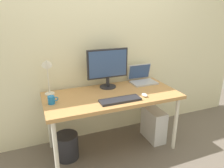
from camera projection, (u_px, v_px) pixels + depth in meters
The scene contains 11 objects.
ground_plane at pixel (112, 147), 2.63m from camera, with size 6.00×6.00×0.00m, color #665B51.
back_wall at pixel (99, 38), 2.56m from camera, with size 4.40×0.04×2.60m, color beige.
desk at pixel (112, 99), 2.41m from camera, with size 1.51×0.71×0.72m.
monitor at pixel (108, 66), 2.51m from camera, with size 0.51×0.20×0.47m.
laptop at pixel (142, 78), 2.76m from camera, with size 0.32×0.27×0.23m.
desk_lamp at pixel (47, 68), 2.25m from camera, with size 0.11×0.16×0.44m.
keyboard at pixel (120, 100), 2.20m from camera, with size 0.44×0.14×0.02m, color #232328.
mouse at pixel (145, 95), 2.32m from camera, with size 0.06×0.09×0.03m, color silver.
coffee_mug at pixel (52, 100), 2.13m from camera, with size 0.11×0.07×0.08m.
computer_tower at pixel (153, 124), 2.75m from camera, with size 0.18×0.36×0.42m, color silver.
wastebasket at pixel (67, 146), 2.41m from camera, with size 0.26×0.26×0.30m, color #232328.
Camera 1 is at (-0.82, -2.06, 1.63)m, focal length 33.80 mm.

